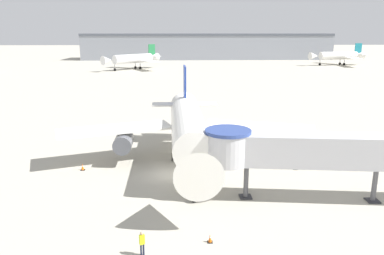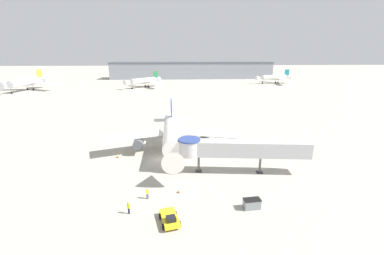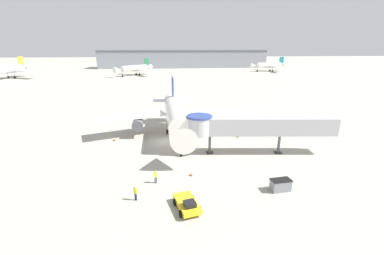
# 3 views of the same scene
# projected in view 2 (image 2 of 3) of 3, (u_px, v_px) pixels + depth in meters

# --- Properties ---
(ground_plane) EXTENTS (800.00, 800.00, 0.00)m
(ground_plane) POSITION_uv_depth(u_px,v_px,m) (162.00, 160.00, 53.57)
(ground_plane) COLOR #A8A393
(main_airplane) EXTENTS (30.56, 27.63, 10.41)m
(main_airplane) POSITION_uv_depth(u_px,v_px,m) (172.00, 135.00, 55.26)
(main_airplane) COLOR white
(main_airplane) RESTS_ON ground_plane
(jet_bridge) EXTENTS (23.87, 5.70, 6.41)m
(jet_bridge) POSITION_uv_depth(u_px,v_px,m) (235.00, 148.00, 46.68)
(jet_bridge) COLOR #B7B7BC
(jet_bridge) RESTS_ON ground_plane
(pushback_tug_yellow) EXTENTS (2.98, 4.38, 1.43)m
(pushback_tug_yellow) POSITION_uv_depth(u_px,v_px,m) (170.00, 218.00, 33.51)
(pushback_tug_yellow) COLOR yellow
(pushback_tug_yellow) RESTS_ON ground_plane
(service_container_gray) EXTENTS (2.58, 1.54, 1.46)m
(service_container_gray) POSITION_uv_depth(u_px,v_px,m) (252.00, 204.00, 36.64)
(service_container_gray) COLOR gray
(service_container_gray) RESTS_ON ground_plane
(traffic_cone_near_nose) EXTENTS (0.38, 0.38, 0.63)m
(traffic_cone_near_nose) POSITION_uv_depth(u_px,v_px,m) (178.00, 191.00, 40.85)
(traffic_cone_near_nose) COLOR black
(traffic_cone_near_nose) RESTS_ON ground_plane
(traffic_cone_port_wing) EXTENTS (0.45, 0.45, 0.75)m
(traffic_cone_port_wing) POSITION_uv_depth(u_px,v_px,m) (117.00, 156.00, 54.47)
(traffic_cone_port_wing) COLOR black
(traffic_cone_port_wing) RESTS_ON ground_plane
(traffic_cone_starboard_wing) EXTENTS (0.48, 0.48, 0.79)m
(traffic_cone_starboard_wing) POSITION_uv_depth(u_px,v_px,m) (227.00, 154.00, 55.29)
(traffic_cone_starboard_wing) COLOR black
(traffic_cone_starboard_wing) RESTS_ON ground_plane
(ground_crew_marshaller) EXTENTS (0.41, 0.37, 1.84)m
(ground_crew_marshaller) POSITION_uv_depth(u_px,v_px,m) (129.00, 207.00, 35.31)
(ground_crew_marshaller) COLOR #1E2338
(ground_crew_marshaller) RESTS_ON ground_plane
(ground_crew_wing_walker) EXTENTS (0.40, 0.34, 1.79)m
(ground_crew_wing_walker) POSITION_uv_depth(u_px,v_px,m) (147.00, 193.00, 38.95)
(ground_crew_wing_walker) COLOR #1E2338
(ground_crew_wing_walker) RESTS_ON ground_plane
(background_jet_green_tail) EXTENTS (22.79, 22.78, 9.76)m
(background_jet_green_tail) POSITION_uv_depth(u_px,v_px,m) (144.00, 81.00, 161.92)
(background_jet_green_tail) COLOR white
(background_jet_green_tail) RESTS_ON ground_plane
(background_jet_teal_tail) EXTENTS (27.24, 28.32, 9.73)m
(background_jet_teal_tail) POSITION_uv_depth(u_px,v_px,m) (275.00, 77.00, 183.10)
(background_jet_teal_tail) COLOR white
(background_jet_teal_tail) RESTS_ON ground_plane
(background_jet_gold_tail) EXTENTS (33.24, 34.04, 11.31)m
(background_jet_gold_tail) POSITION_uv_depth(u_px,v_px,m) (26.00, 82.00, 148.17)
(background_jet_gold_tail) COLOR silver
(background_jet_gold_tail) RESTS_ON ground_plane
(terminal_building) EXTENTS (134.76, 22.47, 13.85)m
(terminal_building) POSITION_uv_depth(u_px,v_px,m) (192.00, 70.00, 220.22)
(terminal_building) COLOR gray
(terminal_building) RESTS_ON ground_plane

